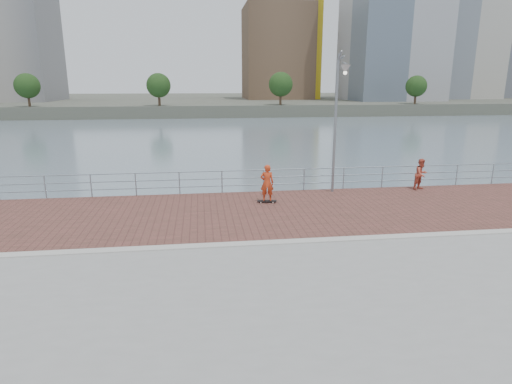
{
  "coord_description": "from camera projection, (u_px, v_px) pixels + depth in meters",
  "views": [
    {
      "loc": [
        -2.01,
        -13.39,
        5.33
      ],
      "look_at": [
        0.0,
        2.0,
        1.3
      ],
      "focal_mm": 30.0,
      "sensor_mm": 36.0,
      "label": 1
    }
  ],
  "objects": [
    {
      "name": "skyline",
      "position": [
        302.0,
        9.0,
        111.37
      ],
      "size": [
        233.0,
        41.0,
        60.64
      ],
      "color": "#ADA38E",
      "rests_on": "far_shore"
    },
    {
      "name": "seawall",
      "position": [
        295.0,
        363.0,
        9.89
      ],
      "size": [
        40.0,
        24.0,
        2.0
      ],
      "primitive_type": "cube",
      "color": "gray",
      "rests_on": "ground"
    },
    {
      "name": "street_lamp",
      "position": [
        340.0,
        99.0,
        19.65
      ],
      "size": [
        0.46,
        1.35,
        6.36
      ],
      "color": "gray",
      "rests_on": "brick_lane"
    },
    {
      "name": "curb",
      "position": [
        264.0,
        243.0,
        14.43
      ],
      "size": [
        40.0,
        0.4,
        0.06
      ],
      "primitive_type": "cube",
      "color": "#B7B5AD",
      "rests_on": "seawall"
    },
    {
      "name": "skateboard",
      "position": [
        267.0,
        201.0,
        19.26
      ],
      "size": [
        0.88,
        0.35,
        0.1
      ],
      "rotation": [
        0.0,
        0.0,
        -0.16
      ],
      "color": "black",
      "rests_on": "brick_lane"
    },
    {
      "name": "water",
      "position": [
        263.0,
        297.0,
        14.94
      ],
      "size": [
        400.0,
        400.0,
        0.0
      ],
      "primitive_type": "plane",
      "color": "slate",
      "rests_on": "ground"
    },
    {
      "name": "brick_lane",
      "position": [
        251.0,
        212.0,
        17.89
      ],
      "size": [
        40.0,
        6.8,
        0.02
      ],
      "primitive_type": "cube",
      "color": "brown",
      "rests_on": "seawall"
    },
    {
      "name": "guardrail",
      "position": [
        243.0,
        179.0,
        20.98
      ],
      "size": [
        39.06,
        0.06,
        1.13
      ],
      "color": "#8C9EA8",
      "rests_on": "brick_lane"
    },
    {
      "name": "bystander",
      "position": [
        421.0,
        174.0,
        21.46
      ],
      "size": [
        0.94,
        0.85,
        1.57
      ],
      "primitive_type": "imported",
      "rotation": [
        0.0,
        0.0,
        0.43
      ],
      "color": "#C54F3A",
      "rests_on": "brick_lane"
    },
    {
      "name": "far_shore",
      "position": [
        206.0,
        101.0,
        132.19
      ],
      "size": [
        320.0,
        95.0,
        2.5
      ],
      "primitive_type": "cube",
      "color": "#4C5142",
      "rests_on": "ground"
    },
    {
      "name": "skateboarder",
      "position": [
        267.0,
        183.0,
        19.05
      ],
      "size": [
        0.66,
        0.49,
        1.66
      ],
      "primitive_type": "imported",
      "rotation": [
        0.0,
        0.0,
        2.98
      ],
      "color": "red",
      "rests_on": "skateboard"
    },
    {
      "name": "shoreline_trees",
      "position": [
        170.0,
        86.0,
        86.26
      ],
      "size": [
        109.51,
        5.04,
        6.72
      ],
      "color": "#473323",
      "rests_on": "far_shore"
    }
  ]
}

